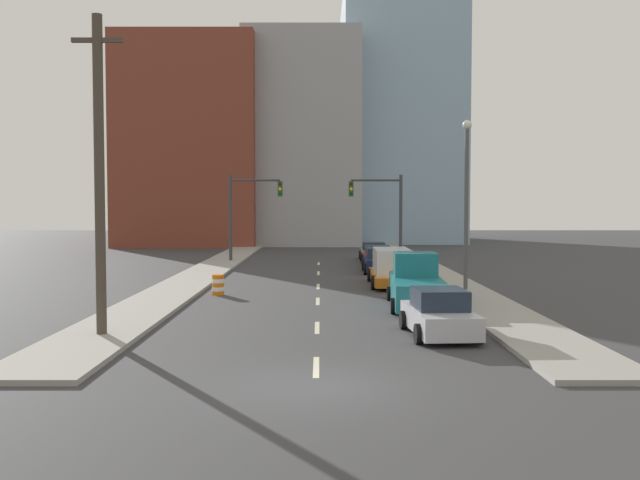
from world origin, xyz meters
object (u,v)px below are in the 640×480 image
object	(u,v)px
sedan_navy	(380,261)
sedan_red	(377,256)
traffic_signal_left	(245,206)
sedan_gray	(374,252)
street_lamp	(467,193)
box_truck_orange	(392,268)
pickup_truck_teal	(417,285)
traffic_barrel	(218,285)
sedan_silver	(440,315)
utility_pole_left_near	(100,174)
traffic_signal_right	(386,206)

from	to	relation	value
sedan_navy	sedan_red	xyz separation A→B (m)	(0.21, 4.93, -0.06)
traffic_signal_left	sedan_gray	world-z (taller)	traffic_signal_left
street_lamp	sedan_navy	world-z (taller)	street_lamp
box_truck_orange	sedan_gray	size ratio (longest dim) A/B	1.45
street_lamp	pickup_truck_teal	distance (m)	6.81
traffic_barrel	sedan_silver	xyz separation A→B (m)	(8.63, -10.41, 0.22)
utility_pole_left_near	sedan_gray	size ratio (longest dim) A/B	2.35
street_lamp	sedan_red	world-z (taller)	street_lamp
street_lamp	sedan_silver	size ratio (longest dim) A/B	1.90
traffic_signal_left	sedan_red	xyz separation A→B (m)	(9.44, -2.80, -3.46)
street_lamp	box_truck_orange	xyz separation A→B (m)	(-3.29, 2.78, -3.86)
sedan_navy	traffic_barrel	bearing A→B (deg)	-126.95
traffic_signal_right	sedan_navy	xyz separation A→B (m)	(-1.07, -7.73, -3.40)
sedan_silver	sedan_gray	xyz separation A→B (m)	(0.24, 31.39, -0.07)
street_lamp	traffic_signal_right	bearing A→B (deg)	97.02
sedan_navy	sedan_silver	bearing A→B (deg)	-88.85
traffic_barrel	sedan_red	bearing A→B (deg)	61.20
sedan_navy	traffic_signal_right	bearing A→B (deg)	83.02
sedan_silver	pickup_truck_teal	size ratio (longest dim) A/B	0.68
utility_pole_left_near	pickup_truck_teal	bearing A→B (deg)	32.91
utility_pole_left_near	traffic_signal_left	bearing A→B (deg)	87.20
traffic_signal_left	traffic_barrel	distance (m)	19.08
utility_pole_left_near	box_truck_orange	size ratio (longest dim) A/B	1.62
traffic_signal_left	sedan_red	distance (m)	10.44
traffic_signal_left	sedan_navy	xyz separation A→B (m)	(9.23, -7.73, -3.40)
traffic_signal_left	utility_pole_left_near	bearing A→B (deg)	-92.80
utility_pole_left_near	sedan_navy	world-z (taller)	utility_pole_left_near
traffic_signal_right	sedan_navy	world-z (taller)	traffic_signal_right
traffic_signal_right	utility_pole_left_near	xyz separation A→B (m)	(-11.74, -29.55, 1.09)
traffic_barrel	pickup_truck_teal	size ratio (longest dim) A/B	0.15
utility_pole_left_near	street_lamp	world-z (taller)	utility_pole_left_near
traffic_signal_right	street_lamp	bearing A→B (deg)	-82.98
sedan_navy	sedan_gray	bearing A→B (deg)	89.00
sedan_red	sedan_gray	bearing A→B (deg)	90.01
traffic_signal_left	utility_pole_left_near	size ratio (longest dim) A/B	0.63
sedan_silver	sedan_red	world-z (taller)	sedan_silver
sedan_silver	sedan_navy	world-z (taller)	sedan_navy
sedan_navy	sedan_red	bearing A→B (deg)	88.47
traffic_barrel	sedan_gray	bearing A→B (deg)	67.08
traffic_barrel	sedan_gray	world-z (taller)	sedan_gray
utility_pole_left_near	sedan_red	bearing A→B (deg)	67.86
traffic_signal_right	sedan_gray	distance (m)	4.22
utility_pole_left_near	box_truck_orange	xyz separation A→B (m)	(10.64, 14.56, -4.26)
traffic_signal_right	sedan_red	bearing A→B (deg)	-107.06
sedan_red	traffic_signal_left	bearing A→B (deg)	164.84
traffic_barrel	sedan_red	size ratio (longest dim) A/B	0.22
sedan_silver	box_truck_orange	world-z (taller)	box_truck_orange
street_lamp	sedan_gray	size ratio (longest dim) A/B	1.91
sedan_silver	pickup_truck_teal	bearing A→B (deg)	85.26
traffic_signal_right	box_truck_orange	world-z (taller)	traffic_signal_right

